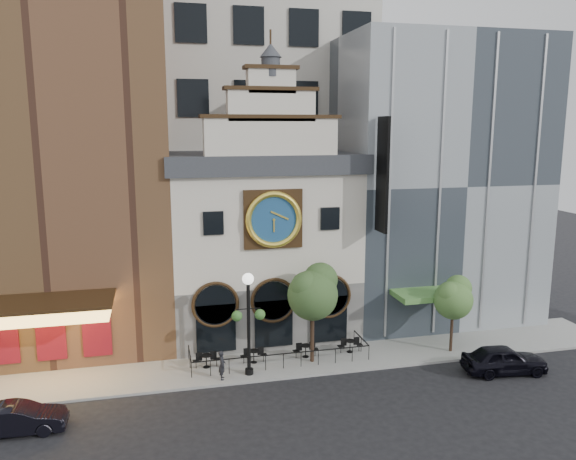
# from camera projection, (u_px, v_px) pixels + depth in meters

# --- Properties ---
(ground) EXTENTS (120.00, 120.00, 0.00)m
(ground) POSITION_uv_depth(u_px,v_px,m) (288.00, 380.00, 31.62)
(ground) COLOR black
(ground) RESTS_ON ground
(sidewalk) EXTENTS (44.00, 5.00, 0.15)m
(sidewalk) POSITION_uv_depth(u_px,v_px,m) (279.00, 361.00, 34.00)
(sidewalk) COLOR gray
(sidewalk) RESTS_ON ground
(clock_building) EXTENTS (12.60, 8.78, 18.65)m
(clock_building) POSITION_uv_depth(u_px,v_px,m) (261.00, 237.00, 37.88)
(clock_building) COLOR #605E5B
(clock_building) RESTS_ON ground
(theater_building) EXTENTS (14.00, 15.60, 25.00)m
(theater_building) POSITION_uv_depth(u_px,v_px,m) (55.00, 149.00, 35.87)
(theater_building) COLOR brown
(theater_building) RESTS_ON ground
(retail_building) EXTENTS (14.00, 14.40, 20.00)m
(retail_building) POSITION_uv_depth(u_px,v_px,m) (425.00, 179.00, 42.29)
(retail_building) COLOR gray
(retail_building) RESTS_ON ground
(office_tower) EXTENTS (20.00, 16.00, 40.00)m
(office_tower) POSITION_uv_depth(u_px,v_px,m) (233.00, 54.00, 47.10)
(office_tower) COLOR #B9B4A7
(office_tower) RESTS_ON ground
(cafe_railing) EXTENTS (10.60, 2.60, 0.90)m
(cafe_railing) POSITION_uv_depth(u_px,v_px,m) (279.00, 352.00, 33.90)
(cafe_railing) COLOR black
(cafe_railing) RESTS_ON sidewalk
(bistro_0) EXTENTS (1.58, 0.68, 0.90)m
(bistro_0) POSITION_uv_depth(u_px,v_px,m) (206.00, 360.00, 32.79)
(bistro_0) COLOR black
(bistro_0) RESTS_ON sidewalk
(bistro_1) EXTENTS (1.58, 0.68, 0.90)m
(bistro_1) POSITION_uv_depth(u_px,v_px,m) (254.00, 355.00, 33.46)
(bistro_1) COLOR black
(bistro_1) RESTS_ON sidewalk
(bistro_2) EXTENTS (1.58, 0.68, 0.90)m
(bistro_2) POSITION_uv_depth(u_px,v_px,m) (306.00, 350.00, 34.26)
(bistro_2) COLOR black
(bistro_2) RESTS_ON sidewalk
(bistro_3) EXTENTS (1.58, 0.68, 0.90)m
(bistro_3) POSITION_uv_depth(u_px,v_px,m) (350.00, 345.00, 35.02)
(bistro_3) COLOR black
(bistro_3) RESTS_ON sidewalk
(car_right) EXTENTS (5.00, 2.49, 1.64)m
(car_right) POSITION_uv_depth(u_px,v_px,m) (504.00, 360.00, 32.34)
(car_right) COLOR black
(car_right) RESTS_ON ground
(car_left) EXTENTS (4.30, 1.54, 1.41)m
(car_left) POSITION_uv_depth(u_px,v_px,m) (18.00, 419.00, 26.01)
(car_left) COLOR black
(car_left) RESTS_ON ground
(pedestrian) EXTENTS (0.46, 0.64, 1.65)m
(pedestrian) POSITION_uv_depth(u_px,v_px,m) (222.00, 365.00, 31.21)
(pedestrian) COLOR black
(pedestrian) RESTS_ON sidewalk
(lamppost) EXTENTS (1.90, 0.65, 5.94)m
(lamppost) POSITION_uv_depth(u_px,v_px,m) (248.00, 312.00, 31.32)
(lamppost) COLOR black
(lamppost) RESTS_ON sidewalk
(tree_left) EXTENTS (3.10, 2.99, 5.98)m
(tree_left) POSITION_uv_depth(u_px,v_px,m) (313.00, 291.00, 32.98)
(tree_left) COLOR #382619
(tree_left) RESTS_ON sidewalk
(tree_right) EXTENTS (2.50, 2.41, 4.81)m
(tree_right) POSITION_uv_depth(u_px,v_px,m) (454.00, 297.00, 34.69)
(tree_right) COLOR #382619
(tree_right) RESTS_ON sidewalk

